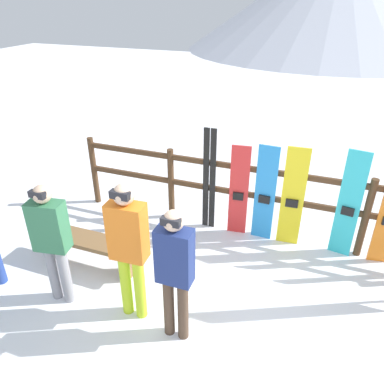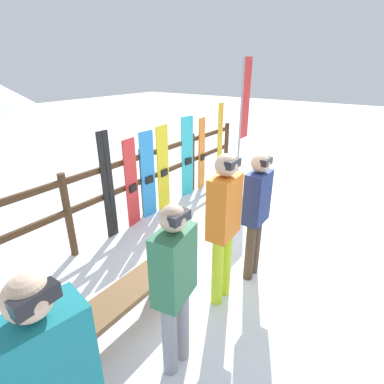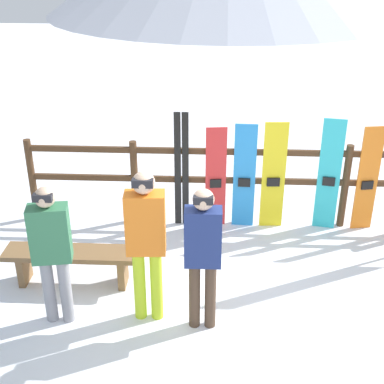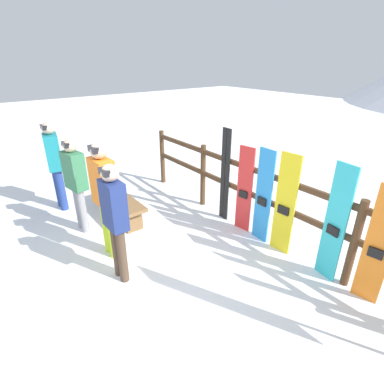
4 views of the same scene
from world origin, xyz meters
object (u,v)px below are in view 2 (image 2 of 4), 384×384
object	(u,v)px
person_navy	(257,208)
ski_pair_yellow	(220,142)
person_orange	(224,220)
snowboard_blue	(148,176)
bench	(121,303)
snowboard_cyan	(187,157)
snowboard_yellow	(163,169)
snowboard_orange	(202,154)
person_plaid_green	(175,280)
rental_flag	(244,108)
ski_pair_black	(108,187)
snowboard_red	(132,184)

from	to	relation	value
person_navy	ski_pair_yellow	world-z (taller)	ski_pair_yellow
person_orange	snowboard_blue	xyz separation A→B (m)	(1.08, 2.06, -0.26)
person_navy	snowboard_blue	xyz separation A→B (m)	(0.50, 2.18, -0.20)
bench	snowboard_cyan	bearing A→B (deg)	25.16
snowboard_yellow	snowboard_orange	xyz separation A→B (m)	(1.26, -0.00, -0.02)
snowboard_blue	ski_pair_yellow	distance (m)	2.42
ski_pair_yellow	person_navy	bearing A→B (deg)	-143.22
person_orange	snowboard_cyan	bearing A→B (deg)	42.98
person_plaid_green	snowboard_yellow	distance (m)	3.24
person_orange	rental_flag	distance (m)	4.05
ski_pair_black	snowboard_yellow	size ratio (longest dim) A/B	1.08
person_orange	ski_pair_black	world-z (taller)	person_orange
ski_pair_black	snowboard_red	distance (m)	0.48
person_navy	snowboard_red	distance (m)	2.19
rental_flag	snowboard_blue	bearing A→B (deg)	169.90
ski_pair_yellow	ski_pair_black	bearing A→B (deg)	180.00
bench	snowboard_orange	size ratio (longest dim) A/B	1.04
snowboard_orange	rental_flag	world-z (taller)	rental_flag
snowboard_red	snowboard_yellow	bearing A→B (deg)	0.01
person_plaid_green	person_orange	xyz separation A→B (m)	(0.94, 0.09, 0.09)
bench	person_plaid_green	bearing A→B (deg)	-88.49
ski_pair_black	snowboard_yellow	bearing A→B (deg)	-0.15
snowboard_yellow	ski_pair_black	bearing A→B (deg)	179.85
person_orange	snowboard_cyan	distance (m)	3.03
bench	snowboard_red	world-z (taller)	snowboard_red
person_orange	snowboard_orange	world-z (taller)	person_orange
ski_pair_black	snowboard_orange	size ratio (longest dim) A/B	1.10
bench	snowboard_red	xyz separation A→B (m)	(1.65, 1.49, 0.38)
snowboard_cyan	ski_pair_yellow	xyz separation A→B (m)	(1.28, 0.00, 0.07)
ski_pair_black	snowboard_yellow	distance (m)	1.25
person_orange	person_navy	world-z (taller)	person_orange
snowboard_yellow	snowboard_orange	size ratio (longest dim) A/B	1.02
bench	snowboard_blue	size ratio (longest dim) A/B	1.04
person_navy	snowboard_orange	size ratio (longest dim) A/B	1.07
person_navy	rental_flag	size ratio (longest dim) A/B	0.61
person_navy	rental_flag	bearing A→B (deg)	29.04
bench	ski_pair_yellow	world-z (taller)	ski_pair_yellow
person_navy	snowboard_blue	bearing A→B (deg)	77.08
rental_flag	person_orange	bearing A→B (deg)	-156.39
ski_pair_black	snowboard_red	size ratio (longest dim) A/B	1.14
ski_pair_yellow	rental_flag	distance (m)	0.91
ski_pair_black	snowboard_cyan	bearing A→B (deg)	-0.10
person_orange	snowboard_blue	size ratio (longest dim) A/B	1.14
person_navy	snowboard_cyan	xyz separation A→B (m)	(1.64, 2.18, -0.15)
person_orange	snowboard_orange	size ratio (longest dim) A/B	1.14
snowboard_blue	snowboard_yellow	distance (m)	0.40
snowboard_red	snowboard_orange	distance (m)	2.05
person_plaid_green	rental_flag	xyz separation A→B (m)	(4.61, 1.70, 0.70)
person_orange	snowboard_blue	bearing A→B (deg)	62.46
rental_flag	snowboard_orange	bearing A→B (deg)	153.64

